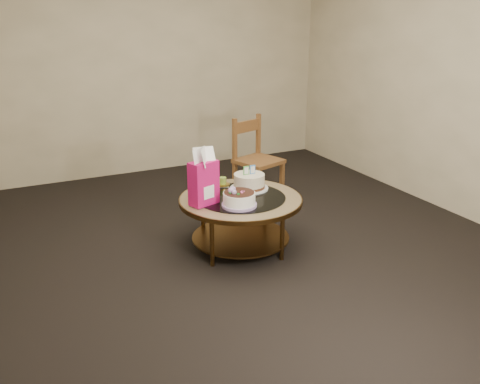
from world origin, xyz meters
name	(u,v)px	position (x,y,z in m)	size (l,w,h in m)	color
ground	(241,247)	(0.00, 0.00, 0.00)	(5.00, 5.00, 0.00)	black
room_walls	(241,62)	(0.00, 0.00, 1.54)	(4.52, 5.02, 2.61)	beige
coffee_table	(241,206)	(0.00, 0.00, 0.38)	(1.02, 1.02, 0.46)	#523617
decorated_cake	(239,200)	(-0.10, -0.18, 0.51)	(0.28, 0.28, 0.16)	#A789C1
cream_cake	(249,182)	(0.16, 0.15, 0.52)	(0.33, 0.33, 0.21)	white
gift_bag	(204,177)	(-0.33, -0.01, 0.68)	(0.25, 0.21, 0.45)	#D8145D
pillar_candle	(223,183)	(-0.02, 0.32, 0.49)	(0.13, 0.13, 0.09)	#CAB953
dining_chair	(256,159)	(0.66, 0.97, 0.44)	(0.51, 0.51, 0.87)	brown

